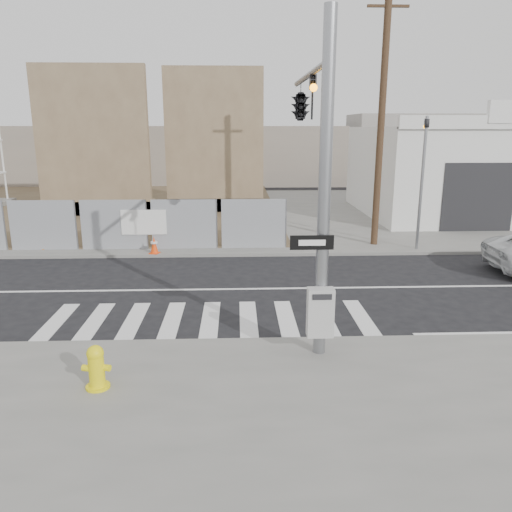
{
  "coord_description": "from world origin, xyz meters",
  "views": [
    {
      "loc": [
        0.73,
        -14.81,
        4.9
      ],
      "look_at": [
        1.25,
        -1.3,
        1.4
      ],
      "focal_mm": 35.0,
      "sensor_mm": 36.0,
      "label": 1
    }
  ],
  "objects_px": {
    "signal_pole": "(307,132)",
    "traffic_cone_d": "(154,245)",
    "fire_hydrant": "(96,367)",
    "traffic_cone_c": "(42,241)",
    "auto_shop": "(473,171)"
  },
  "relations": [
    {
      "from": "auto_shop",
      "to": "traffic_cone_c",
      "type": "distance_m",
      "value": 22.67
    },
    {
      "from": "fire_hydrant",
      "to": "traffic_cone_c",
      "type": "xyz_separation_m",
      "value": [
        -5.25,
        11.34,
        -0.12
      ]
    },
    {
      "from": "auto_shop",
      "to": "traffic_cone_d",
      "type": "bearing_deg",
      "value": -152.09
    },
    {
      "from": "fire_hydrant",
      "to": "traffic_cone_d",
      "type": "height_order",
      "value": "fire_hydrant"
    },
    {
      "from": "traffic_cone_c",
      "to": "fire_hydrant",
      "type": "bearing_deg",
      "value": -65.17
    },
    {
      "from": "signal_pole",
      "to": "traffic_cone_d",
      "type": "relative_size",
      "value": 10.34
    },
    {
      "from": "signal_pole",
      "to": "auto_shop",
      "type": "height_order",
      "value": "signal_pole"
    },
    {
      "from": "fire_hydrant",
      "to": "traffic_cone_c",
      "type": "relative_size",
      "value": 1.37
    },
    {
      "from": "signal_pole",
      "to": "fire_hydrant",
      "type": "relative_size",
      "value": 8.15
    },
    {
      "from": "traffic_cone_c",
      "to": "traffic_cone_d",
      "type": "height_order",
      "value": "traffic_cone_d"
    },
    {
      "from": "signal_pole",
      "to": "auto_shop",
      "type": "bearing_deg",
      "value": 52.54
    },
    {
      "from": "signal_pole",
      "to": "auto_shop",
      "type": "relative_size",
      "value": 0.58
    },
    {
      "from": "fire_hydrant",
      "to": "auto_shop",
      "type": "bearing_deg",
      "value": 65.91
    },
    {
      "from": "signal_pole",
      "to": "traffic_cone_d",
      "type": "distance_m",
      "value": 9.11
    },
    {
      "from": "fire_hydrant",
      "to": "traffic_cone_d",
      "type": "distance_m",
      "value": 10.42
    }
  ]
}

